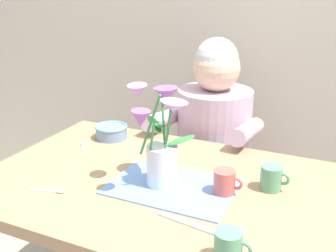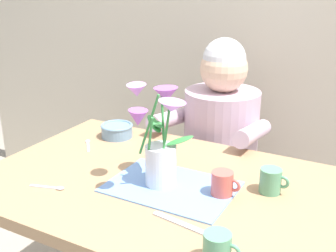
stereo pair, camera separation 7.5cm
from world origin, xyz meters
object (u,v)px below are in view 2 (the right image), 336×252
(flower_vase, at_px, (159,141))
(ceramic_mug, at_px, (271,181))
(dinner_knife, at_px, (182,224))
(ceramic_bowl, at_px, (117,130))
(tea_cup, at_px, (223,184))
(seated_person, at_px, (219,160))
(coffee_cup, at_px, (218,249))

(flower_vase, distance_m, ceramic_mug, 0.37)
(dinner_knife, bearing_deg, ceramic_bowl, 147.97)
(dinner_knife, relative_size, ceramic_mug, 2.04)
(dinner_knife, bearing_deg, tea_cup, 87.89)
(tea_cup, height_order, ceramic_mug, same)
(seated_person, relative_size, ceramic_bowl, 8.35)
(flower_vase, bearing_deg, ceramic_bowl, 142.22)
(seated_person, xyz_separation_m, ceramic_bowl, (-0.33, -0.35, 0.21))
(seated_person, relative_size, coffee_cup, 12.20)
(dinner_knife, xyz_separation_m, coffee_cup, (0.15, -0.10, 0.04))
(dinner_knife, xyz_separation_m, tea_cup, (0.04, 0.20, 0.04))
(coffee_cup, bearing_deg, ceramic_mug, 87.39)
(dinner_knife, bearing_deg, seated_person, 112.74)
(ceramic_bowl, relative_size, dinner_knife, 0.72)
(flower_vase, height_order, ceramic_bowl, flower_vase)
(ceramic_bowl, xyz_separation_m, dinner_knife, (0.54, -0.46, -0.03))
(flower_vase, bearing_deg, dinner_knife, -46.11)
(ceramic_bowl, relative_size, coffee_cup, 1.46)
(seated_person, distance_m, ceramic_bowl, 0.53)
(seated_person, xyz_separation_m, ceramic_mug, (0.37, -0.52, 0.22))
(flower_vase, distance_m, coffee_cup, 0.43)
(coffee_cup, bearing_deg, seated_person, 110.95)
(ceramic_bowl, bearing_deg, dinner_knife, -40.61)
(seated_person, height_order, ceramic_bowl, seated_person)
(flower_vase, bearing_deg, coffee_cup, -41.58)
(seated_person, distance_m, dinner_knife, 0.85)
(tea_cup, distance_m, ceramic_mug, 0.15)
(flower_vase, xyz_separation_m, tea_cup, (0.21, 0.03, -0.11))
(ceramic_mug, bearing_deg, tea_cup, -143.89)
(ceramic_bowl, bearing_deg, tea_cup, -24.11)
(seated_person, height_order, tea_cup, seated_person)
(ceramic_bowl, bearing_deg, coffee_cup, -39.57)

